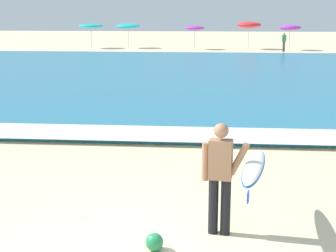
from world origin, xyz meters
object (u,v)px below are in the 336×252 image
at_px(beach_umbrella_2, 195,28).
at_px(beach_ball, 154,242).
at_px(surfer_with_board, 236,170).
at_px(beach_umbrella_1, 128,26).
at_px(beach_umbrella_4, 290,28).
at_px(beachgoer_near_row_left, 284,42).
at_px(beach_umbrella_3, 249,25).
at_px(beach_umbrella_0, 91,26).

bearing_deg(beach_umbrella_2, beach_ball, -88.78).
height_order(surfer_with_board, beach_ball, surfer_with_board).
xyz_separation_m(surfer_with_board, beach_umbrella_2, (-1.98, 38.21, 0.83)).
relative_size(surfer_with_board, beach_umbrella_2, 1.29).
height_order(beach_umbrella_1, beach_umbrella_4, beach_umbrella_1).
bearing_deg(beach_ball, beach_umbrella_4, 79.10).
xyz_separation_m(beach_umbrella_4, beachgoer_near_row_left, (-0.72, -1.84, -1.08)).
xyz_separation_m(beachgoer_near_row_left, beach_ball, (-6.72, -36.75, -0.72)).
relative_size(beach_umbrella_2, beach_ball, 7.99).
bearing_deg(beach_umbrella_3, beach_ball, -95.73).
bearing_deg(beach_umbrella_4, surfer_with_board, -99.39).
relative_size(surfer_with_board, beach_umbrella_0, 1.20).
relative_size(beach_umbrella_3, beach_ball, 9.41).
bearing_deg(beach_umbrella_3, beachgoer_near_row_left, -44.94).
bearing_deg(beach_ball, beach_umbrella_3, 84.27).
bearing_deg(beachgoer_near_row_left, beach_umbrella_4, 68.80).
relative_size(surfer_with_board, beach_umbrella_3, 1.10).
bearing_deg(beach_ball, beach_umbrella_2, 91.22).
bearing_deg(beachgoer_near_row_left, beach_ball, -100.36).
distance_m(beach_umbrella_3, beach_umbrella_4, 3.60).
bearing_deg(surfer_with_board, beach_umbrella_2, 92.97).
xyz_separation_m(beach_umbrella_0, beach_umbrella_4, (17.73, -0.80, -0.08)).
bearing_deg(beachgoer_near_row_left, beach_umbrella_3, 135.06).
xyz_separation_m(beach_umbrella_2, beach_ball, (0.83, -38.82, -1.73)).
bearing_deg(surfer_with_board, beachgoer_near_row_left, 81.24).
bearing_deg(beach_umbrella_3, beach_umbrella_0, -179.56).
bearing_deg(beach_ball, beach_umbrella_1, 99.89).
relative_size(beach_umbrella_0, beach_umbrella_3, 0.92).
distance_m(surfer_with_board, beachgoer_near_row_left, 36.56).
relative_size(beach_umbrella_1, beach_ball, 8.84).
relative_size(surfer_with_board, beach_umbrella_4, 1.22).
height_order(surfer_with_board, beach_umbrella_0, beach_umbrella_0).
relative_size(beach_umbrella_2, beachgoer_near_row_left, 1.30).
distance_m(beachgoer_near_row_left, beach_ball, 37.36).
bearing_deg(beach_umbrella_1, beach_umbrella_0, -170.53).
xyz_separation_m(surfer_with_board, beach_umbrella_4, (6.28, 37.98, 0.90)).
relative_size(beach_umbrella_0, beach_umbrella_1, 0.98).
xyz_separation_m(beach_umbrella_0, beach_umbrella_2, (9.47, -0.57, -0.15)).
bearing_deg(beachgoer_near_row_left, beach_umbrella_2, 164.64).
bearing_deg(beach_umbrella_3, beach_umbrella_4, -14.65).
relative_size(beach_umbrella_0, beachgoer_near_row_left, 1.41).
xyz_separation_m(beach_umbrella_1, beach_umbrella_4, (14.39, -1.36, -0.08)).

